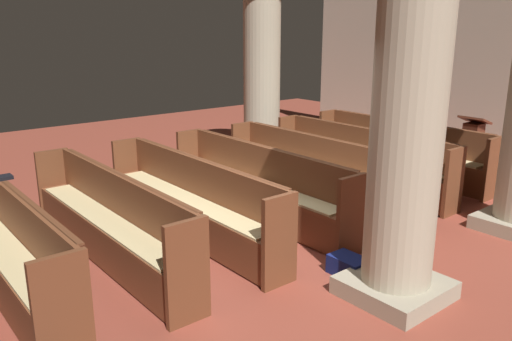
# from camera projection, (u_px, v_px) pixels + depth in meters

# --- Properties ---
(ground_plane) EXTENTS (19.20, 19.20, 0.00)m
(ground_plane) POSITION_uv_depth(u_px,v_px,m) (275.00, 241.00, 6.42)
(ground_plane) COLOR brown
(pew_row_0) EXTENTS (3.47, 0.46, 0.98)m
(pew_row_0) POSITION_uv_depth(u_px,v_px,m) (399.00, 148.00, 9.13)
(pew_row_0) COLOR brown
(pew_row_0) RESTS_ON ground
(pew_row_1) EXTENTS (3.47, 0.46, 0.98)m
(pew_row_1) POSITION_uv_depth(u_px,v_px,m) (359.00, 157.00, 8.46)
(pew_row_1) COLOR brown
(pew_row_1) RESTS_ON ground
(pew_row_2) EXTENTS (3.47, 0.47, 0.98)m
(pew_row_2) POSITION_uv_depth(u_px,v_px,m) (313.00, 168.00, 7.80)
(pew_row_2) COLOR brown
(pew_row_2) RESTS_ON ground
(pew_row_3) EXTENTS (3.47, 0.46, 0.98)m
(pew_row_3) POSITION_uv_depth(u_px,v_px,m) (257.00, 181.00, 7.13)
(pew_row_3) COLOR brown
(pew_row_3) RESTS_ON ground
(pew_row_4) EXTENTS (3.47, 0.46, 0.98)m
(pew_row_4) POSITION_uv_depth(u_px,v_px,m) (190.00, 197.00, 6.46)
(pew_row_4) COLOR brown
(pew_row_4) RESTS_ON ground
(pew_row_5) EXTENTS (3.47, 0.47, 0.98)m
(pew_row_5) POSITION_uv_depth(u_px,v_px,m) (108.00, 216.00, 5.80)
(pew_row_5) COLOR brown
(pew_row_5) RESTS_ON ground
(pew_row_6) EXTENTS (3.47, 0.46, 0.98)m
(pew_row_6) POSITION_uv_depth(u_px,v_px,m) (5.00, 241.00, 5.13)
(pew_row_6) COLOR brown
(pew_row_6) RESTS_ON ground
(pillar_far_side) EXTENTS (1.04, 1.04, 3.60)m
(pillar_far_side) POSITION_uv_depth(u_px,v_px,m) (262.00, 65.00, 10.00)
(pillar_far_side) COLOR #9F967E
(pillar_far_side) RESTS_ON ground
(pillar_aisle_rear) EXTENTS (0.98, 0.98, 3.60)m
(pillar_aisle_rear) POSITION_uv_depth(u_px,v_px,m) (409.00, 108.00, 4.62)
(pillar_aisle_rear) COLOR #9F967E
(pillar_aisle_rear) RESTS_ON ground
(lectern) EXTENTS (0.48, 0.45, 1.08)m
(lectern) POSITION_uv_depth(u_px,v_px,m) (471.00, 151.00, 9.19)
(lectern) COLOR #411E13
(lectern) RESTS_ON ground
(hymn_book) EXTENTS (0.15, 0.21, 0.04)m
(hymn_book) POSITION_uv_depth(u_px,v_px,m) (2.00, 178.00, 5.59)
(hymn_book) COLOR black
(hymn_book) RESTS_ON pew_row_6
(kneeler_box_navy) EXTENTS (0.41, 0.28, 0.21)m
(kneeler_box_navy) POSITION_uv_depth(u_px,v_px,m) (349.00, 266.00, 5.52)
(kneeler_box_navy) COLOR navy
(kneeler_box_navy) RESTS_ON ground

